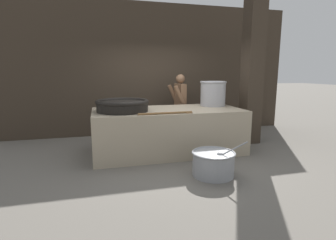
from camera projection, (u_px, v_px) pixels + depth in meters
The scene contains 9 objects.
ground_plane at pixel (168, 151), 5.74m from camera, with size 60.00×60.00×0.00m, color #666059.
back_wall at pixel (150, 70), 7.32m from camera, with size 8.18×0.24×3.55m, color #382D23.
support_pillar at pixel (252, 69), 6.21m from camera, with size 0.40×0.40×3.55m, color #382D23.
hearth_platform at pixel (168, 131), 5.65m from camera, with size 3.14×1.46×0.93m.
giant_wok_near at pixel (122, 105), 5.24m from camera, with size 1.06×1.06×0.24m.
stock_pot at pixel (213, 93), 6.09m from camera, with size 0.61×0.61×0.57m.
stirring_paddle at pixel (169, 113), 4.93m from camera, with size 1.05×0.10×0.04m.
cook at pixel (180, 104), 6.85m from camera, with size 0.40×0.61×1.65m.
prep_bowl_vegetables at pixel (213, 162), 4.37m from camera, with size 0.73×0.85×0.69m.
Camera 1 is at (-1.41, -5.34, 1.71)m, focal length 28.00 mm.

